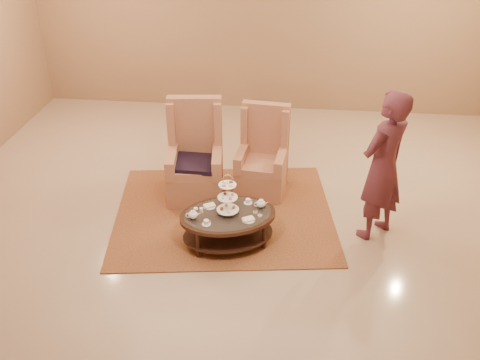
# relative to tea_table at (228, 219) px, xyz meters

# --- Properties ---
(ground) EXTENTS (8.00, 8.00, 0.00)m
(ground) POSITION_rel_tea_table_xyz_m (0.10, 0.16, -0.34)
(ground) COLOR tan
(ground) RESTS_ON ground
(ceiling) EXTENTS (8.00, 8.00, 0.02)m
(ceiling) POSITION_rel_tea_table_xyz_m (0.10, 0.16, -0.34)
(ceiling) COLOR silver
(ceiling) RESTS_ON ground
(wall_back) EXTENTS (8.00, 0.04, 3.50)m
(wall_back) POSITION_rel_tea_table_xyz_m (0.10, 4.16, 1.41)
(wall_back) COLOR #9C7555
(wall_back) RESTS_ON ground
(rug) EXTENTS (3.02, 2.64, 0.01)m
(rug) POSITION_rel_tea_table_xyz_m (-0.13, 0.60, -0.33)
(rug) COLOR #956135
(rug) RESTS_ON ground
(tea_table) EXTENTS (1.30, 1.07, 0.93)m
(tea_table) POSITION_rel_tea_table_xyz_m (0.00, 0.00, 0.00)
(tea_table) COLOR black
(tea_table) RESTS_ON ground
(armchair_left) EXTENTS (0.78, 0.80, 1.31)m
(armchair_left) POSITION_rel_tea_table_xyz_m (-0.57, 1.07, 0.10)
(armchair_left) COLOR #B87556
(armchair_left) RESTS_ON ground
(armchair_right) EXTENTS (0.70, 0.72, 1.18)m
(armchair_right) POSITION_rel_tea_table_xyz_m (0.31, 1.30, 0.06)
(armchair_right) COLOR #B87556
(armchair_right) RESTS_ON ground
(person) EXTENTS (0.78, 0.78, 1.83)m
(person) POSITION_rel_tea_table_xyz_m (1.73, 0.39, 0.58)
(person) COLOR #582532
(person) RESTS_ON ground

